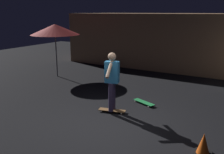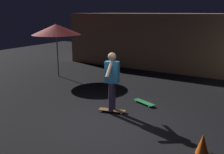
% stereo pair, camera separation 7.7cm
% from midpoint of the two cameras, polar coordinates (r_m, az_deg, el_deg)
% --- Properties ---
extents(ground_plane, '(28.00, 28.00, 0.00)m').
position_cam_midpoint_polar(ground_plane, '(6.41, -0.26, -11.57)').
color(ground_plane, black).
extents(low_building, '(10.59, 4.09, 2.73)m').
position_cam_midpoint_polar(low_building, '(14.10, 13.07, 8.21)').
color(low_building, '#AD7F56').
rests_on(low_building, ground_plane).
extents(patio_umbrella, '(2.10, 2.10, 2.30)m').
position_cam_midpoint_polar(patio_umbrella, '(11.32, -12.90, 10.37)').
color(patio_umbrella, slate).
rests_on(patio_umbrella, ground_plane).
extents(skateboard_ridden, '(0.81, 0.38, 0.07)m').
position_cam_midpoint_polar(skateboard_ridden, '(7.37, -0.30, -7.51)').
color(skateboard_ridden, olive).
rests_on(skateboard_ridden, ground_plane).
extents(skateboard_spare, '(0.80, 0.48, 0.07)m').
position_cam_midpoint_polar(skateboard_spare, '(8.05, 6.90, -5.67)').
color(skateboard_spare, green).
rests_on(skateboard_spare, ground_plane).
extents(skater, '(0.42, 0.97, 1.67)m').
position_cam_midpoint_polar(skater, '(7.06, -0.31, -0.11)').
color(skater, '#382D4C').
rests_on(skater, skateboard_ridden).
extents(traffic_cone, '(0.34, 0.34, 0.46)m').
position_cam_midpoint_polar(traffic_cone, '(5.59, 19.47, -14.20)').
color(traffic_cone, black).
rests_on(traffic_cone, ground_plane).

